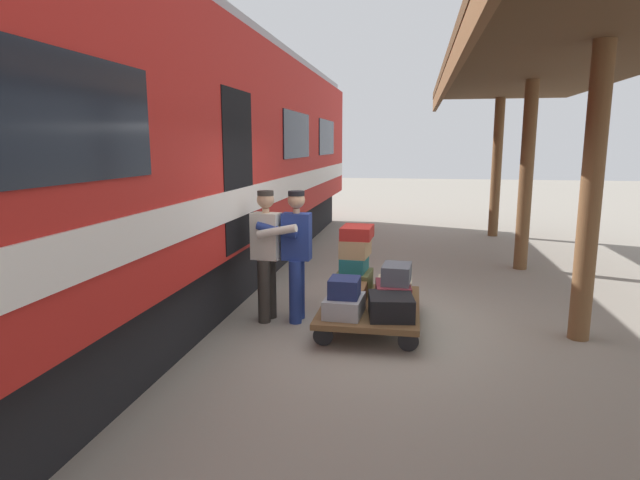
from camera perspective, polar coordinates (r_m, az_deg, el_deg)
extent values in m
plane|color=gray|center=(6.85, 7.04, -9.27)|extent=(60.00, 60.00, 0.00)
cylinder|color=brown|center=(13.92, 18.47, 7.36)|extent=(0.24, 0.24, 3.40)
cylinder|color=brown|center=(10.31, 21.32, 6.35)|extent=(0.24, 0.24, 3.40)
cylinder|color=brown|center=(6.77, 27.14, 4.22)|extent=(0.24, 0.24, 3.40)
cube|color=#4E3520|center=(6.85, 28.42, 19.18)|extent=(3.20, 15.43, 0.16)
cube|color=brown|center=(6.53, 14.52, 18.49)|extent=(0.08, 15.43, 0.30)
cube|color=#B21E19|center=(7.44, -20.02, 10.20)|extent=(3.00, 19.20, 2.90)
cube|color=black|center=(7.66, -19.15, -4.14)|extent=(2.55, 18.24, 0.90)
cube|color=#99999E|center=(7.61, -20.79, 21.92)|extent=(2.76, 18.81, 0.20)
cube|color=silver|center=(6.85, -8.58, 4.03)|extent=(0.03, 18.81, 0.36)
cube|color=black|center=(13.35, 0.74, 11.00)|extent=(0.02, 2.11, 0.84)
cube|color=black|center=(10.05, -2.47, 11.23)|extent=(0.02, 2.11, 0.84)
cube|color=black|center=(3.79, -25.77, 11.83)|extent=(0.02, 2.11, 0.84)
cube|color=black|center=(6.84, -9.15, 7.37)|extent=(0.12, 1.10, 2.00)
cube|color=brown|center=(6.77, 5.50, -7.08)|extent=(1.21, 1.86, 0.07)
cylinder|color=black|center=(6.10, 9.48, -10.67)|extent=(0.23, 0.05, 0.23)
cylinder|color=black|center=(6.18, 0.35, -10.24)|extent=(0.23, 0.05, 0.23)
cylinder|color=black|center=(7.50, 9.66, -6.64)|extent=(0.23, 0.05, 0.23)
cylinder|color=black|center=(7.57, 2.29, -6.35)|extent=(0.23, 0.05, 0.23)
cube|color=brown|center=(6.75, 3.21, -5.79)|extent=(0.41, 0.47, 0.22)
cube|color=brown|center=(7.23, 3.71, -4.48)|extent=(0.47, 0.60, 0.28)
cube|color=#9EA0A5|center=(6.27, 2.64, -7.08)|extent=(0.46, 0.60, 0.22)
cube|color=beige|center=(7.21, 8.02, -4.94)|extent=(0.46, 0.47, 0.20)
cube|color=maroon|center=(6.70, 7.85, -5.77)|extent=(0.48, 0.62, 0.27)
cube|color=black|center=(6.22, 7.64, -7.10)|extent=(0.57, 0.61, 0.26)
cube|color=#4C515B|center=(6.67, 8.25, -3.62)|extent=(0.37, 0.50, 0.24)
cube|color=navy|center=(6.21, 2.65, -5.12)|extent=(0.35, 0.39, 0.22)
cube|color=#1E666B|center=(7.21, 3.71, -2.58)|extent=(0.36, 0.51, 0.20)
cube|color=tan|center=(7.18, 3.84, -0.80)|extent=(0.40, 0.55, 0.24)
cube|color=#AD231E|center=(7.16, 4.03, 0.84)|extent=(0.42, 0.56, 0.17)
cylinder|color=navy|center=(7.02, -2.30, -5.20)|extent=(0.16, 0.16, 0.82)
cylinder|color=navy|center=(6.83, -2.68, -5.63)|extent=(0.16, 0.16, 0.82)
cube|color=navy|center=(6.77, -2.53, 0.38)|extent=(0.36, 0.22, 0.60)
cylinder|color=tan|center=(6.72, -2.56, 3.16)|extent=(0.09, 0.09, 0.06)
sphere|color=tan|center=(6.70, -2.57, 4.34)|extent=(0.22, 0.22, 0.22)
cylinder|color=black|center=(6.70, -2.57, 5.05)|extent=(0.21, 0.21, 0.06)
cylinder|color=navy|center=(6.96, -4.01, 1.47)|extent=(0.53, 0.10, 0.21)
cylinder|color=navy|center=(6.65, -4.70, 1.06)|extent=(0.53, 0.10, 0.21)
cylinder|color=#332D28|center=(6.89, -6.05, -5.55)|extent=(0.16, 0.16, 0.82)
cylinder|color=#332D28|center=(7.06, -5.37, -5.13)|extent=(0.16, 0.16, 0.82)
cube|color=silver|center=(6.82, -5.81, 0.42)|extent=(0.39, 0.27, 0.60)
cylinder|color=tan|center=(6.77, -5.86, 3.17)|extent=(0.09, 0.09, 0.06)
sphere|color=tan|center=(6.76, -5.89, 4.35)|extent=(0.22, 0.22, 0.22)
cylinder|color=#332D28|center=(6.75, -5.90, 5.04)|extent=(0.21, 0.21, 0.06)
cylinder|color=silver|center=(6.57, -4.66, 0.95)|extent=(0.54, 0.18, 0.21)
cylinder|color=silver|center=(6.86, -3.60, 1.36)|extent=(0.54, 0.18, 0.21)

